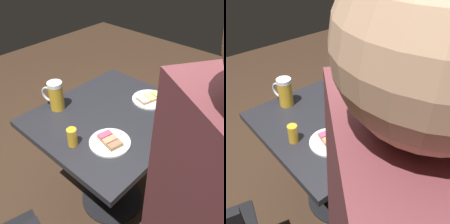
% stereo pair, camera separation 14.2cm
% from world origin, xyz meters
% --- Properties ---
extents(ground_plane, '(6.00, 6.00, 0.00)m').
position_xyz_m(ground_plane, '(0.00, 0.00, 0.00)').
color(ground_plane, '#382619').
extents(cafe_table, '(0.84, 0.75, 0.77)m').
position_xyz_m(cafe_table, '(0.00, 0.00, 0.61)').
color(cafe_table, black).
rests_on(cafe_table, ground_plane).
extents(plate_near, '(0.22, 0.22, 0.03)m').
position_xyz_m(plate_near, '(-0.27, 0.07, 0.78)').
color(plate_near, white).
rests_on(plate_near, cafe_table).
extents(plate_far, '(0.20, 0.20, 0.03)m').
position_xyz_m(plate_far, '(0.18, 0.15, 0.78)').
color(plate_far, white).
rests_on(plate_far, cafe_table).
extents(beer_mug, '(0.08, 0.14, 0.17)m').
position_xyz_m(beer_mug, '(0.17, -0.28, 0.85)').
color(beer_mug, gold).
rests_on(beer_mug, cafe_table).
extents(beer_glass_small, '(0.05, 0.05, 0.10)m').
position_xyz_m(beer_glass_small, '(0.31, 0.02, 0.82)').
color(beer_glass_small, gold).
rests_on(beer_glass_small, cafe_table).
extents(salt_shaker, '(0.03, 0.03, 0.06)m').
position_xyz_m(salt_shaker, '(-0.35, 0.34, 0.80)').
color(salt_shaker, silver).
rests_on(salt_shaker, cafe_table).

